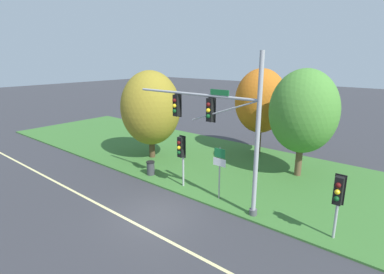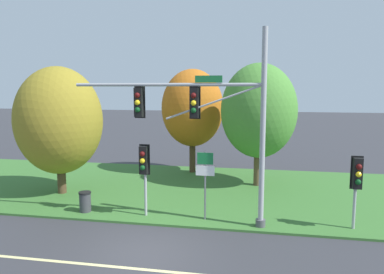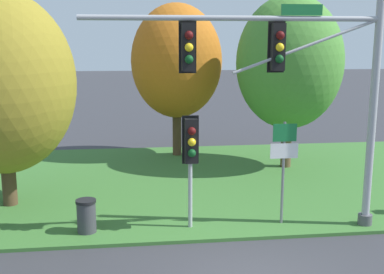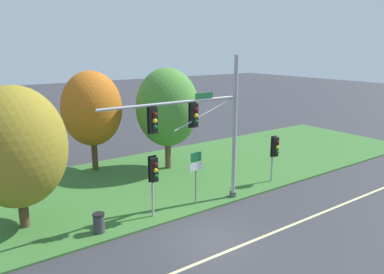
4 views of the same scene
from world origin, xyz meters
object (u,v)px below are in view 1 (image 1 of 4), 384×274
traffic_signal_mast (220,122)px  tree_nearest_road (151,108)px  route_sign_post (220,165)px  pedestrian_signal_further_along (338,194)px  pedestrian_signal_near_kerb (181,150)px  tree_behind_signpost (303,112)px  trash_bin (151,168)px  tree_left_of_mast (261,101)px

traffic_signal_mast → tree_nearest_road: 9.02m
route_sign_post → tree_nearest_road: 8.85m
pedestrian_signal_further_along → tree_nearest_road: 14.63m
pedestrian_signal_near_kerb → traffic_signal_mast: bearing=-5.1°
tree_nearest_road → tree_behind_signpost: tree_behind_signpost is taller
traffic_signal_mast → pedestrian_signal_near_kerb: bearing=174.9°
tree_nearest_road → trash_bin: (2.67, -2.64, -3.44)m
pedestrian_signal_further_along → route_sign_post: pedestrian_signal_further_along is taller
traffic_signal_mast → pedestrian_signal_near_kerb: 3.65m
pedestrian_signal_further_along → tree_nearest_road: bearing=169.2°
route_sign_post → tree_nearest_road: (-8.22, 2.63, 1.95)m
tree_left_of_mast → trash_bin: 10.26m
tree_nearest_road → trash_bin: 5.09m
pedestrian_signal_near_kerb → trash_bin: (-2.89, 0.12, -1.86)m
pedestrian_signal_further_along → trash_bin: bearing=179.6°
route_sign_post → tree_left_of_mast: size_ratio=0.43×
pedestrian_signal_near_kerb → trash_bin: size_ratio=3.45×
tree_behind_signpost → trash_bin: 10.61m
pedestrian_signal_near_kerb → tree_nearest_road: bearing=153.5°
pedestrian_signal_further_along → tree_nearest_road: tree_nearest_road is taller
pedestrian_signal_near_kerb → pedestrian_signal_further_along: size_ratio=1.07×
pedestrian_signal_near_kerb → tree_left_of_mast: tree_left_of_mast is taller
pedestrian_signal_further_along → trash_bin: pedestrian_signal_further_along is taller
pedestrian_signal_near_kerb → route_sign_post: 2.70m
route_sign_post → tree_behind_signpost: 6.99m
tree_left_of_mast → pedestrian_signal_further_along: bearing=-47.4°
pedestrian_signal_near_kerb → tree_behind_signpost: (4.78, 6.37, 1.99)m
traffic_signal_mast → trash_bin: 7.08m
route_sign_post → tree_nearest_road: bearing=162.3°
tree_nearest_road → tree_behind_signpost: size_ratio=0.96×
traffic_signal_mast → tree_left_of_mast: bearing=105.0°
traffic_signal_mast → pedestrian_signal_near_kerb: (-2.92, 0.26, -2.17)m
tree_left_of_mast → trash_bin: bearing=-110.4°
pedestrian_signal_further_along → tree_left_of_mast: bearing=132.6°
traffic_signal_mast → route_sign_post: traffic_signal_mast is taller
trash_bin → tree_behind_signpost: bearing=39.2°
tree_behind_signpost → pedestrian_signal_near_kerb: bearing=-126.9°
pedestrian_signal_near_kerb → route_sign_post: pedestrian_signal_near_kerb is taller
trash_bin → traffic_signal_mast: bearing=-3.8°
tree_nearest_road → traffic_signal_mast: bearing=-19.6°
route_sign_post → tree_left_of_mast: tree_left_of_mast is taller
traffic_signal_mast → trash_bin: (-5.80, 0.38, -4.04)m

